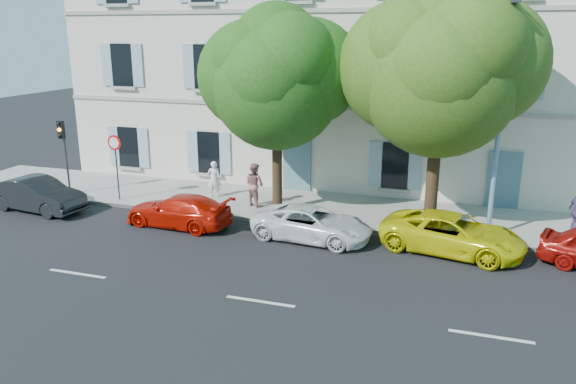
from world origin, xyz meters
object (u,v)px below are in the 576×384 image
(car_red_coupe, at_px, (179,211))
(traffic_light, at_px, (63,142))
(car_yellow_supercar, at_px, (453,234))
(pedestrian_b, at_px, (254,184))
(road_sign, at_px, (115,153))
(tree_left, at_px, (277,84))
(street_lamp, at_px, (501,107))
(car_white_coupe, at_px, (312,224))
(tree_right, at_px, (440,78))
(car_dark_sedan, at_px, (38,195))
(pedestrian_a, at_px, (214,179))

(car_red_coupe, height_order, traffic_light, traffic_light)
(car_yellow_supercar, relative_size, pedestrian_b, 2.59)
(road_sign, bearing_deg, car_yellow_supercar, -5.84)
(tree_left, xyz_separation_m, street_lamp, (8.09, -0.72, -0.47))
(traffic_light, xyz_separation_m, road_sign, (2.61, 0.01, -0.35))
(car_red_coupe, bearing_deg, tree_left, 133.39)
(tree_left, bearing_deg, car_yellow_supercar, -16.75)
(street_lamp, bearing_deg, car_yellow_supercar, -131.02)
(car_red_coupe, relative_size, car_white_coupe, 0.98)
(street_lamp, bearing_deg, tree_left, 174.89)
(car_white_coupe, relative_size, pedestrian_b, 2.35)
(car_white_coupe, bearing_deg, tree_right, -57.07)
(tree_left, height_order, traffic_light, tree_left)
(car_dark_sedan, distance_m, road_sign, 3.53)
(car_white_coupe, relative_size, car_yellow_supercar, 0.91)
(pedestrian_a, bearing_deg, tree_left, 141.04)
(car_white_coupe, bearing_deg, car_yellow_supercar, -81.01)
(street_lamp, bearing_deg, road_sign, 179.74)
(car_dark_sedan, height_order, car_yellow_supercar, car_dark_sedan)
(car_white_coupe, height_order, street_lamp, street_lamp)
(car_white_coupe, relative_size, tree_left, 0.54)
(tree_right, bearing_deg, car_white_coupe, -152.69)
(car_red_coupe, distance_m, car_white_coupe, 5.23)
(car_yellow_supercar, xyz_separation_m, road_sign, (-13.92, 1.42, 1.53))
(tree_right, distance_m, traffic_light, 15.96)
(tree_left, bearing_deg, car_white_coupe, -48.06)
(pedestrian_a, bearing_deg, car_dark_sedan, 8.40)
(tree_right, bearing_deg, traffic_light, -178.82)
(tree_right, bearing_deg, tree_left, 176.78)
(car_red_coupe, relative_size, road_sign, 1.48)
(traffic_light, height_order, pedestrian_b, traffic_light)
(car_white_coupe, height_order, car_yellow_supercar, car_yellow_supercar)
(car_red_coupe, bearing_deg, car_white_coupe, 96.05)
(pedestrian_a, bearing_deg, pedestrian_b, 141.30)
(car_dark_sedan, xyz_separation_m, car_white_coupe, (11.65, 0.27, -0.10))
(pedestrian_b, bearing_deg, car_red_coupe, 80.14)
(road_sign, relative_size, pedestrian_b, 1.56)
(car_red_coupe, height_order, tree_right, tree_right)
(tree_right, xyz_separation_m, road_sign, (-13.05, -0.32, -3.44))
(car_red_coupe, bearing_deg, road_sign, -111.23)
(car_dark_sedan, bearing_deg, tree_left, -67.74)
(tree_right, xyz_separation_m, pedestrian_a, (-9.30, 1.35, -4.67))
(pedestrian_a, height_order, pedestrian_b, pedestrian_b)
(pedestrian_b, bearing_deg, road_sign, 34.38)
(tree_right, bearing_deg, car_red_coupe, -166.57)
(tree_right, relative_size, road_sign, 3.02)
(car_red_coupe, distance_m, street_lamp, 12.06)
(tree_left, bearing_deg, pedestrian_a, 162.82)
(tree_left, distance_m, street_lamp, 8.13)
(pedestrian_b, bearing_deg, car_white_coupe, 164.66)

